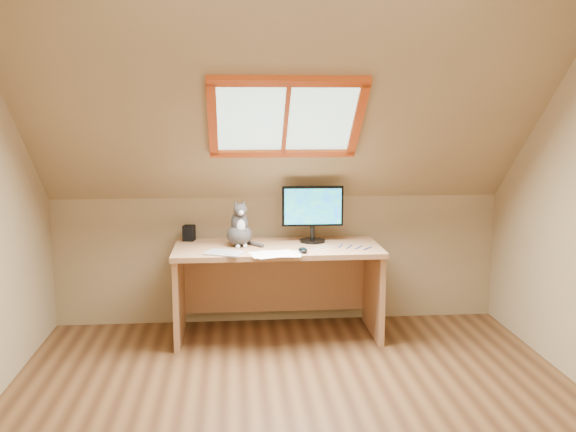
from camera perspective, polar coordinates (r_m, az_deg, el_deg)
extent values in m
plane|color=brown|center=(3.64, 1.23, -17.99)|extent=(3.50, 3.50, 0.00)
cube|color=tan|center=(1.58, 8.26, -8.31)|extent=(3.50, 0.02, 2.40)
cube|color=tan|center=(5.11, -0.84, -3.86)|extent=(3.50, 0.02, 1.00)
cube|color=tan|center=(4.20, -0.12, 9.75)|extent=(3.50, 1.56, 1.41)
cube|color=#B2E0CC|center=(4.28, -0.21, 8.81)|extent=(0.90, 0.53, 0.48)
cube|color=#CA4C13|center=(4.28, -0.21, 8.81)|extent=(1.02, 0.64, 0.59)
cube|color=tan|center=(4.71, -0.95, -2.90)|extent=(1.51, 0.66, 0.04)
cube|color=tan|center=(4.81, -9.65, -7.03)|extent=(0.04, 0.59, 0.65)
cube|color=tan|center=(4.90, 7.60, -6.65)|extent=(0.04, 0.59, 0.65)
cube|color=tan|center=(5.09, -1.17, -5.97)|extent=(1.41, 0.03, 0.46)
cylinder|color=black|center=(4.85, 2.18, -2.21)|extent=(0.19, 0.19, 0.02)
cylinder|color=black|center=(4.84, 2.19, -1.49)|extent=(0.03, 0.03, 0.11)
cube|color=black|center=(4.81, 2.20, 0.89)|extent=(0.46, 0.04, 0.30)
cube|color=#022AB8|center=(4.78, 2.23, 0.85)|extent=(0.43, 0.02, 0.27)
ellipsoid|color=#433D3B|center=(4.72, -4.35, -1.66)|extent=(0.22, 0.26, 0.16)
ellipsoid|color=#433D3B|center=(4.69, -4.34, -0.57)|extent=(0.14, 0.14, 0.18)
ellipsoid|color=silver|center=(4.64, -4.21, -0.90)|extent=(0.07, 0.04, 0.10)
ellipsoid|color=#433D3B|center=(4.64, -4.26, 0.55)|extent=(0.11, 0.10, 0.09)
sphere|color=silver|center=(4.60, -4.17, 0.28)|extent=(0.04, 0.04, 0.04)
cone|color=#433D3B|center=(4.64, -4.68, 1.11)|extent=(0.05, 0.05, 0.06)
cone|color=#433D3B|center=(4.65, -3.94, 1.14)|extent=(0.05, 0.05, 0.06)
cube|color=black|center=(4.94, -8.79, -1.51)|extent=(0.10, 0.10, 0.12)
cube|color=#B2B2B7|center=(4.48, -5.68, -3.29)|extent=(0.30, 0.27, 0.01)
ellipsoid|color=black|center=(4.49, 1.33, -3.05)|extent=(0.07, 0.12, 0.03)
cube|color=white|center=(4.45, -0.95, -3.37)|extent=(0.33, 0.27, 0.00)
cube|color=white|center=(4.45, -0.95, -3.35)|extent=(0.32, 0.24, 0.00)
cube|color=white|center=(4.45, -0.95, -3.33)|extent=(0.35, 0.30, 0.00)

